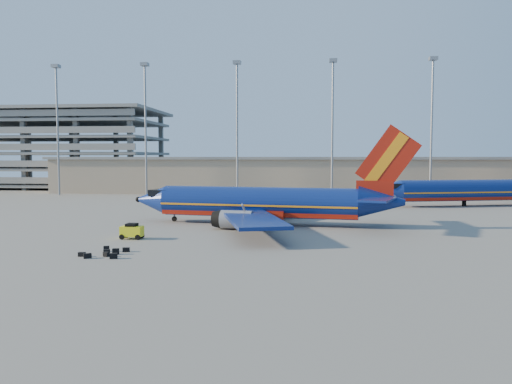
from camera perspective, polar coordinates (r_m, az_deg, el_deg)
ground at (r=60.77m, az=-3.65°, el=-3.98°), size 220.00×220.00×0.00m
terminal_building at (r=117.39m, az=5.96°, el=1.97°), size 122.00×16.00×8.50m
parking_garage at (r=151.67m, az=-22.46°, el=4.95°), size 62.00×32.00×21.40m
light_mast_row at (r=105.84m, az=3.26°, el=8.94°), size 101.60×1.60×28.65m
aircraft_main at (r=62.41m, az=1.02°, el=-1.34°), size 36.11×34.52×12.26m
aircraft_second at (r=93.88m, az=23.19°, el=0.19°), size 34.30×16.58×11.87m
baggage_tug at (r=53.15m, az=-14.00°, el=-4.33°), size 2.27×1.40×1.61m
luggage_pile at (r=45.05m, az=-16.67°, el=-6.67°), size 3.69×3.67×0.50m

